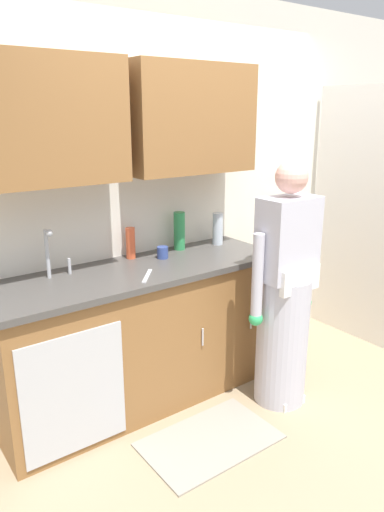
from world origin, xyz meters
name	(u,v)px	position (x,y,z in m)	size (l,w,h in m)	color
ground_plane	(271,417)	(0.00, 0.00, 0.00)	(9.00, 9.00, 0.00)	#998466
kitchen_wall_with_uppers	(166,174)	(-0.14, 0.99, 1.48)	(4.80, 0.44, 2.70)	silver
closet_door_panel	(368,219)	(1.45, 0.40, 1.05)	(1.10, 0.04, 2.10)	silver
counter_cabinet	(140,338)	(-0.55, 0.70, 0.45)	(1.90, 0.62, 0.90)	brown
countertop	(138,271)	(-0.55, 0.70, 0.92)	(1.96, 0.66, 0.04)	#474442
sink	(65,285)	(-1.04, 0.71, 0.93)	(0.50, 0.36, 0.35)	#B7BABF
person_at_sink	(284,305)	(0.20, 0.13, 0.69)	(0.55, 0.34, 1.62)	white
floor_mat	(210,441)	(-0.47, 0.05, 0.01)	(0.80, 0.50, 0.01)	gray
bottle_dish_liquid	(179,231)	(-0.09, 0.90, 1.08)	(0.08, 0.08, 0.27)	#2D8C4C
bottle_water_tall	(218,229)	(0.22, 0.85, 1.06)	(0.08, 0.08, 0.24)	silver
bottle_water_short	(131,243)	(-0.48, 0.91, 1.05)	(0.06, 0.06, 0.21)	#E05933
cup_by_sink	(163,252)	(-0.31, 0.79, 0.98)	(0.08, 0.08, 0.08)	#33478C
knife_on_counter	(147,276)	(-0.59, 0.53, 0.94)	(0.24, 0.02, 0.01)	silver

